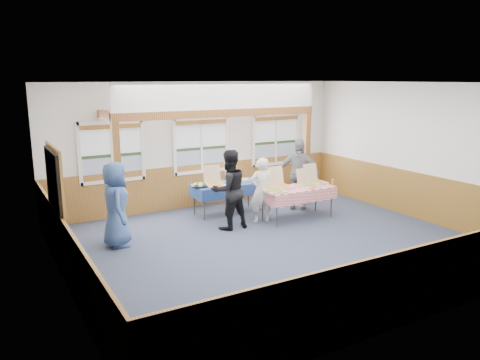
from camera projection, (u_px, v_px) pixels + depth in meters
name	position (u px, v px, depth m)	size (l,w,h in m)	color
floor	(275.00, 245.00, 9.43)	(8.00, 8.00, 0.00)	#2A3044
ceiling	(278.00, 83.00, 8.75)	(8.00, 8.00, 0.00)	white
wall_back	(201.00, 145.00, 12.06)	(8.00, 8.00, 0.00)	silver
wall_front	(426.00, 210.00, 6.12)	(8.00, 8.00, 0.00)	silver
wall_left	(59.00, 191.00, 7.16)	(8.00, 8.00, 0.00)	silver
wall_right	(417.00, 151.00, 11.02)	(8.00, 8.00, 0.00)	silver
wainscot_back	(202.00, 185.00, 12.27)	(7.98, 0.05, 1.10)	brown
wainscot_front	(418.00, 284.00, 6.36)	(7.98, 0.05, 1.10)	brown
wainscot_left	(67.00, 255.00, 7.40)	(0.05, 6.98, 1.10)	brown
wainscot_right	(413.00, 194.00, 11.23)	(0.05, 6.98, 1.10)	brown
cased_opening	(56.00, 211.00, 8.06)	(0.06, 1.30, 2.10)	#323232
window_left	(112.00, 149.00, 10.90)	(1.56, 0.10, 1.46)	white
window_mid	(201.00, 142.00, 12.01)	(1.56, 0.10, 1.46)	white
window_right	(276.00, 137.00, 13.12)	(1.56, 0.10, 1.46)	white
post_left	(118.00, 179.00, 9.92)	(0.15, 0.15, 2.40)	brown
post_right	(306.00, 159.00, 12.34)	(0.15, 0.15, 2.40)	brown
cross_beam	(222.00, 113.00, 10.85)	(5.15, 0.18, 0.18)	brown
table_left	(227.00, 186.00, 11.49)	(1.88, 1.36, 0.76)	#323232
table_right	(298.00, 190.00, 11.05)	(1.90, 1.20, 0.76)	#323232
pizza_box_a	(215.00, 183.00, 11.18)	(0.48, 0.57, 0.47)	#D0AB8A
pizza_box_b	(236.00, 178.00, 11.77)	(0.51, 0.58, 0.45)	#D0AB8A
pizza_box_c	(274.00, 189.00, 10.58)	(0.45, 0.54, 0.47)	#D0AB8A
pizza_box_d	(281.00, 185.00, 11.01)	(0.46, 0.55, 0.47)	#D0AB8A
pizza_box_e	(308.00, 184.00, 11.07)	(0.45, 0.52, 0.42)	#D0AB8A
pizza_box_f	(316.00, 181.00, 11.45)	(0.45, 0.54, 0.46)	#D0AB8A
veggie_tray	(200.00, 185.00, 11.11)	(0.40, 0.40, 0.09)	black
drink_glass	(333.00, 183.00, 11.21)	(0.07, 0.07, 0.15)	#A56E1B
woman_white	(261.00, 190.00, 10.75)	(0.56, 0.36, 1.52)	silver
woman_black	(229.00, 190.00, 10.26)	(0.86, 0.67, 1.77)	black
man_blue	(116.00, 205.00, 9.20)	(0.83, 0.54, 1.70)	#355186
person_grey	(298.00, 174.00, 11.91)	(1.05, 0.44, 1.80)	slate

